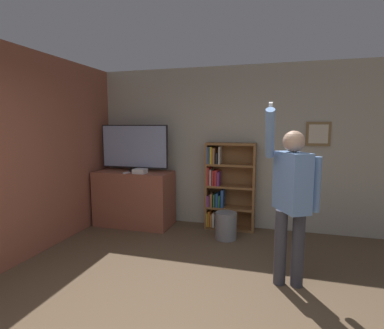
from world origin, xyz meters
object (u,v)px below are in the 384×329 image
object	(u,v)px
game_console	(140,171)
waste_bin	(226,226)
bookshelf	(225,187)
television	(134,147)
person	(291,194)

from	to	relation	value
game_console	waste_bin	bearing A→B (deg)	-2.96
game_console	bookshelf	size ratio (longest dim) A/B	0.14
game_console	waste_bin	distance (m)	1.65
television	person	world-z (taller)	person
game_console	bookshelf	bearing A→B (deg)	16.55
game_console	bookshelf	world-z (taller)	bookshelf
bookshelf	television	bearing A→B (deg)	-172.59
waste_bin	person	bearing A→B (deg)	-52.79
television	bookshelf	bearing A→B (deg)	7.41
game_console	person	xyz separation A→B (m)	(2.33, -1.22, 0.04)
television	person	bearing A→B (deg)	-29.48
bookshelf	waste_bin	xyz separation A→B (m)	(0.10, -0.48, -0.50)
bookshelf	person	size ratio (longest dim) A/B	0.74
person	waste_bin	distance (m)	1.65
person	waste_bin	world-z (taller)	person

